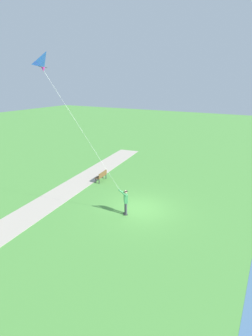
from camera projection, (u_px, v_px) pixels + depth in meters
name	position (u px, v px, depth m)	size (l,w,h in m)	color
ground_plane	(140.00, 209.00, 18.66)	(120.00, 120.00, 0.00)	#4C8E3D
walkway_path	(51.00, 200.00, 19.99)	(2.40, 32.00, 0.02)	#ADA393
person_kite_flyer	(125.00, 200.00, 17.54)	(0.61, 0.56, 1.83)	#232328
flying_kite	(47.00, 62.00, 14.30)	(3.69, 3.24, 8.20)	blue
park_bench_near_walkway	(102.00, 175.00, 23.63)	(0.62, 1.54, 0.88)	brown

